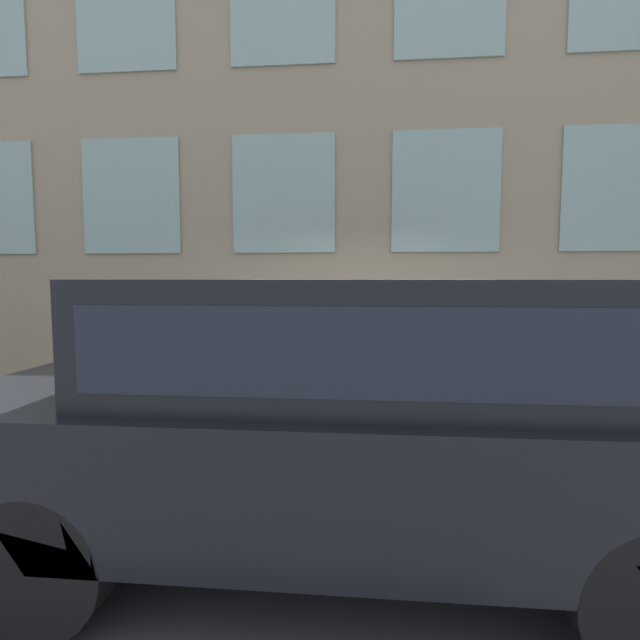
% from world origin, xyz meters
% --- Properties ---
extents(ground_plane, '(80.00, 80.00, 0.00)m').
position_xyz_m(ground_plane, '(0.00, 0.00, 0.00)').
color(ground_plane, '#47474C').
extents(sidewalk, '(2.46, 60.00, 0.14)m').
position_xyz_m(sidewalk, '(1.23, 0.00, 0.07)').
color(sidewalk, '#9E9B93').
rests_on(sidewalk, ground_plane).
extents(building_facade, '(0.33, 40.00, 8.58)m').
position_xyz_m(building_facade, '(2.61, 0.00, 4.29)').
color(building_facade, tan).
rests_on(building_facade, ground_plane).
extents(fire_hydrant, '(0.29, 0.42, 0.75)m').
position_xyz_m(fire_hydrant, '(0.38, 0.02, 0.52)').
color(fire_hydrant, red).
rests_on(fire_hydrant, sidewalk).
extents(person, '(0.29, 0.19, 1.18)m').
position_xyz_m(person, '(0.90, 0.80, 0.85)').
color(person, '#998466').
rests_on(person, sidewalk).
extents(parked_truck_charcoal_near, '(2.00, 4.73, 1.81)m').
position_xyz_m(parked_truck_charcoal_near, '(-1.25, 0.04, 1.04)').
color(parked_truck_charcoal_near, black).
rests_on(parked_truck_charcoal_near, ground_plane).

